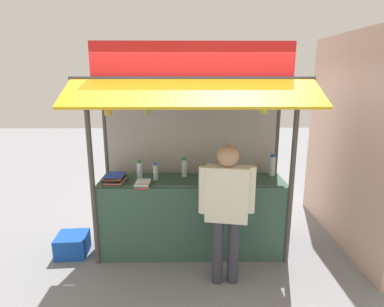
% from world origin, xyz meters
% --- Properties ---
extents(ground_plane, '(20.00, 20.00, 0.00)m').
position_xyz_m(ground_plane, '(0.00, 0.00, 0.00)').
color(ground_plane, gray).
extents(stall_counter, '(2.33, 0.60, 0.97)m').
position_xyz_m(stall_counter, '(0.00, 0.00, 0.49)').
color(stall_counter, '#385B4C').
rests_on(stall_counter, ground).
extents(stall_structure, '(2.53, 1.47, 2.61)m').
position_xyz_m(stall_structure, '(0.00, 0.10, 1.57)').
color(stall_structure, '#4C4742').
rests_on(stall_structure, ground).
extents(water_bottle_far_left, '(0.07, 0.07, 0.25)m').
position_xyz_m(water_bottle_far_left, '(-0.10, 0.16, 1.09)').
color(water_bottle_far_left, silver).
rests_on(water_bottle_far_left, stall_counter).
extents(water_bottle_far_right, '(0.06, 0.06, 0.22)m').
position_xyz_m(water_bottle_far_right, '(-0.46, 0.03, 1.08)').
color(water_bottle_far_right, silver).
rests_on(water_bottle_far_right, stall_counter).
extents(water_bottle_right, '(0.08, 0.08, 0.29)m').
position_xyz_m(water_bottle_right, '(1.06, 0.19, 1.11)').
color(water_bottle_right, silver).
rests_on(water_bottle_right, stall_counter).
extents(water_bottle_front_left, '(0.07, 0.07, 0.25)m').
position_xyz_m(water_bottle_front_left, '(-0.67, 0.05, 1.09)').
color(water_bottle_front_left, silver).
rests_on(water_bottle_front_left, stall_counter).
extents(water_bottle_center, '(0.09, 0.09, 0.32)m').
position_xyz_m(water_bottle_center, '(0.50, 0.09, 1.12)').
color(water_bottle_center, silver).
rests_on(water_bottle_center, stall_counter).
extents(magazine_stack_front_right, '(0.20, 0.28, 0.05)m').
position_xyz_m(magazine_stack_front_right, '(-0.60, -0.20, 1.00)').
color(magazine_stack_front_right, red).
rests_on(magazine_stack_front_right, stall_counter).
extents(magazine_stack_left, '(0.24, 0.31, 0.09)m').
position_xyz_m(magazine_stack_left, '(0.55, -0.18, 1.02)').
color(magazine_stack_left, yellow).
rests_on(magazine_stack_left, stall_counter).
extents(magazine_stack_back_right, '(0.27, 0.31, 0.09)m').
position_xyz_m(magazine_stack_back_right, '(-0.96, -0.04, 1.02)').
color(magazine_stack_back_right, red).
rests_on(magazine_stack_back_right, stall_counter).
extents(banana_bunch_rightmost, '(0.10, 0.10, 0.29)m').
position_xyz_m(banana_bunch_rightmost, '(-0.91, -0.40, 1.93)').
color(banana_bunch_rightmost, '#332D23').
extents(banana_bunch_inner_right, '(0.11, 0.11, 0.28)m').
position_xyz_m(banana_bunch_inner_right, '(-0.49, -0.40, 1.93)').
color(banana_bunch_inner_right, '#332D23').
extents(banana_bunch_leftmost, '(0.09, 0.10, 0.27)m').
position_xyz_m(banana_bunch_leftmost, '(0.77, -0.40, 1.92)').
color(banana_bunch_leftmost, '#332D23').
extents(vendor_person, '(0.60, 0.27, 1.58)m').
position_xyz_m(vendor_person, '(0.36, -0.69, 0.95)').
color(vendor_person, '#383842').
rests_on(vendor_person, ground).
extents(plastic_crate, '(0.41, 0.41, 0.27)m').
position_xyz_m(plastic_crate, '(-1.55, -0.09, 0.13)').
color(plastic_crate, '#194CB2').
rests_on(plastic_crate, ground).
extents(neighbour_wall, '(0.20, 2.40, 2.81)m').
position_xyz_m(neighbour_wall, '(2.11, 0.30, 1.41)').
color(neighbour_wall, '#D8AD99').
rests_on(neighbour_wall, ground).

